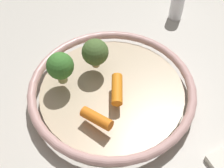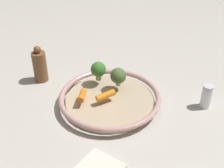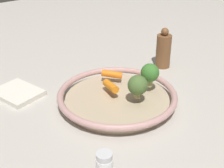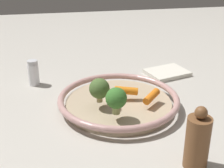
% 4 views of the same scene
% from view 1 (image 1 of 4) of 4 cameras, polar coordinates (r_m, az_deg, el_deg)
% --- Properties ---
extents(ground_plane, '(2.59, 2.59, 0.00)m').
position_cam_1_polar(ground_plane, '(0.61, 0.00, -2.44)').
color(ground_plane, '#B7B2A8').
extents(serving_bowl, '(0.34, 0.34, 0.04)m').
position_cam_1_polar(serving_bowl, '(0.60, 0.00, -1.20)').
color(serving_bowl, tan).
rests_on(serving_bowl, ground_plane).
extents(baby_carrot_left, '(0.06, 0.06, 0.03)m').
position_cam_1_polar(baby_carrot_left, '(0.52, -3.06, -6.78)').
color(baby_carrot_left, orange).
rests_on(baby_carrot_left, serving_bowl).
extents(baby_carrot_back, '(0.07, 0.03, 0.03)m').
position_cam_1_polar(baby_carrot_back, '(0.56, 1.00, -1.06)').
color(baby_carrot_back, orange).
rests_on(baby_carrot_back, serving_bowl).
extents(broccoli_floret_large, '(0.06, 0.06, 0.07)m').
position_cam_1_polar(broccoli_floret_large, '(0.59, -3.35, 6.25)').
color(broccoli_floret_large, tan).
rests_on(broccoli_floret_large, serving_bowl).
extents(broccoli_floret_small, '(0.05, 0.05, 0.07)m').
position_cam_1_polar(broccoli_floret_small, '(0.57, -10.17, 3.43)').
color(broccoli_floret_small, '#9BA566').
rests_on(broccoli_floret_small, serving_bowl).
extents(salt_shaker, '(0.04, 0.04, 0.08)m').
position_cam_1_polar(salt_shaker, '(0.80, 12.73, 15.05)').
color(salt_shaker, white).
rests_on(salt_shaker, ground_plane).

